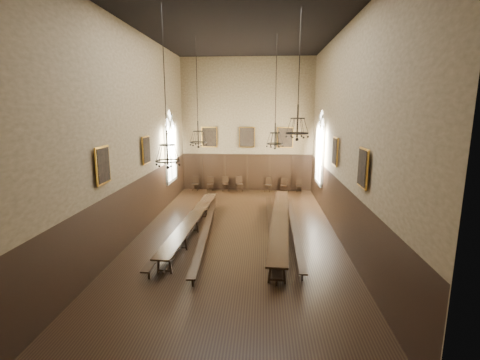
# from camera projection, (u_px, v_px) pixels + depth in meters

# --- Properties ---
(floor) EXTENTS (9.00, 18.00, 0.02)m
(floor) POSITION_uv_depth(u_px,v_px,m) (238.00, 235.00, 15.79)
(floor) COLOR black
(floor) RESTS_ON ground
(ceiling) EXTENTS (9.00, 18.00, 0.02)m
(ceiling) POSITION_uv_depth(u_px,v_px,m) (237.00, 23.00, 13.99)
(ceiling) COLOR black
(ceiling) RESTS_ON ground
(wall_back) EXTENTS (9.00, 0.02, 9.00)m
(wall_back) POSITION_uv_depth(u_px,v_px,m) (247.00, 125.00, 23.70)
(wall_back) COLOR #907C58
(wall_back) RESTS_ON ground
(wall_front) EXTENTS (9.00, 0.02, 9.00)m
(wall_front) POSITION_uv_depth(u_px,v_px,m) (200.00, 172.00, 6.08)
(wall_front) COLOR #907C58
(wall_front) RESTS_ON ground
(wall_left) EXTENTS (0.02, 18.00, 9.00)m
(wall_left) POSITION_uv_depth(u_px,v_px,m) (135.00, 134.00, 15.18)
(wall_left) COLOR #907C58
(wall_left) RESTS_ON ground
(wall_right) EXTENTS (0.02, 18.00, 9.00)m
(wall_right) POSITION_uv_depth(u_px,v_px,m) (344.00, 135.00, 14.60)
(wall_right) COLOR #907C58
(wall_right) RESTS_ON ground
(wainscot_panelling) EXTENTS (9.00, 18.00, 2.50)m
(wainscot_panelling) POSITION_uv_depth(u_px,v_px,m) (237.00, 208.00, 15.54)
(wainscot_panelling) COLOR black
(wainscot_panelling) RESTS_ON floor
(table_left) EXTENTS (0.99, 9.23, 0.72)m
(table_left) POSITION_uv_depth(u_px,v_px,m) (193.00, 225.00, 15.99)
(table_left) COLOR black
(table_left) RESTS_ON floor
(table_right) EXTENTS (1.39, 10.32, 0.80)m
(table_right) POSITION_uv_depth(u_px,v_px,m) (280.00, 226.00, 15.77)
(table_right) COLOR black
(table_right) RESTS_ON floor
(bench_left_outer) EXTENTS (0.68, 9.89, 0.44)m
(bench_left_outer) POSITION_uv_depth(u_px,v_px,m) (184.00, 226.00, 16.02)
(bench_left_outer) COLOR black
(bench_left_outer) RESTS_ON floor
(bench_left_inner) EXTENTS (0.93, 9.90, 0.45)m
(bench_left_inner) POSITION_uv_depth(u_px,v_px,m) (206.00, 230.00, 15.56)
(bench_left_inner) COLOR black
(bench_left_inner) RESTS_ON floor
(bench_right_inner) EXTENTS (0.44, 10.06, 0.45)m
(bench_right_inner) POSITION_uv_depth(u_px,v_px,m) (271.00, 229.00, 15.66)
(bench_right_inner) COLOR black
(bench_right_inner) RESTS_ON floor
(bench_right_outer) EXTENTS (0.51, 9.50, 0.43)m
(bench_right_outer) POSITION_uv_depth(u_px,v_px,m) (294.00, 229.00, 15.72)
(bench_right_outer) COLOR black
(bench_right_outer) RESTS_ON floor
(chair_0) EXTENTS (0.46, 0.46, 0.99)m
(chair_0) POSITION_uv_depth(u_px,v_px,m) (195.00, 186.00, 24.32)
(chair_0) COLOR black
(chair_0) RESTS_ON floor
(chair_1) EXTENTS (0.44, 0.44, 0.97)m
(chair_1) POSITION_uv_depth(u_px,v_px,m) (210.00, 186.00, 24.26)
(chair_1) COLOR black
(chair_1) RESTS_ON floor
(chair_2) EXTENTS (0.49, 0.49, 0.98)m
(chair_2) POSITION_uv_depth(u_px,v_px,m) (225.00, 187.00, 24.20)
(chair_2) COLOR black
(chair_2) RESTS_ON floor
(chair_3) EXTENTS (0.54, 0.54, 1.01)m
(chair_3) POSITION_uv_depth(u_px,v_px,m) (239.00, 187.00, 24.14)
(chair_3) COLOR black
(chair_3) RESTS_ON floor
(chair_5) EXTENTS (0.55, 0.55, 0.97)m
(chair_5) POSITION_uv_depth(u_px,v_px,m) (268.00, 187.00, 23.99)
(chair_5) COLOR black
(chair_5) RESTS_ON floor
(chair_6) EXTENTS (0.50, 0.50, 0.95)m
(chair_6) POSITION_uv_depth(u_px,v_px,m) (284.00, 188.00, 23.87)
(chair_6) COLOR black
(chair_6) RESTS_ON floor
(chair_7) EXTENTS (0.40, 0.40, 0.86)m
(chair_7) POSITION_uv_depth(u_px,v_px,m) (299.00, 188.00, 23.91)
(chair_7) COLOR black
(chair_7) RESTS_ON floor
(chandelier_back_left) EXTENTS (0.86, 0.86, 5.20)m
(chandelier_back_left) POSITION_uv_depth(u_px,v_px,m) (198.00, 135.00, 17.41)
(chandelier_back_left) COLOR black
(chandelier_back_left) RESTS_ON ceiling
(chandelier_back_right) EXTENTS (0.81, 0.81, 5.21)m
(chandelier_back_right) POSITION_uv_depth(u_px,v_px,m) (275.00, 136.00, 16.80)
(chandelier_back_right) COLOR black
(chandelier_back_right) RESTS_ON ceiling
(chandelier_front_left) EXTENTS (0.87, 0.87, 5.37)m
(chandelier_front_left) POSITION_uv_depth(u_px,v_px,m) (167.00, 151.00, 12.25)
(chandelier_front_left) COLOR black
(chandelier_front_left) RESTS_ON ceiling
(chandelier_front_right) EXTENTS (0.83, 0.83, 4.42)m
(chandelier_front_right) POSITION_uv_depth(u_px,v_px,m) (297.00, 125.00, 12.56)
(chandelier_front_right) COLOR black
(chandelier_front_right) RESTS_ON ceiling
(portrait_back_0) EXTENTS (1.10, 0.12, 1.40)m
(portrait_back_0) POSITION_uv_depth(u_px,v_px,m) (209.00, 137.00, 23.90)
(portrait_back_0) COLOR gold
(portrait_back_0) RESTS_ON wall_back
(portrait_back_1) EXTENTS (1.10, 0.12, 1.40)m
(portrait_back_1) POSITION_uv_depth(u_px,v_px,m) (247.00, 137.00, 23.73)
(portrait_back_1) COLOR gold
(portrait_back_1) RESTS_ON wall_back
(portrait_back_2) EXTENTS (1.10, 0.12, 1.40)m
(portrait_back_2) POSITION_uv_depth(u_px,v_px,m) (285.00, 138.00, 23.56)
(portrait_back_2) COLOR gold
(portrait_back_2) RESTS_ON wall_back
(portrait_left_0) EXTENTS (0.12, 1.00, 1.30)m
(portrait_left_0) POSITION_uv_depth(u_px,v_px,m) (146.00, 150.00, 16.31)
(portrait_left_0) COLOR gold
(portrait_left_0) RESTS_ON wall_left
(portrait_left_1) EXTENTS (0.12, 1.00, 1.30)m
(portrait_left_1) POSITION_uv_depth(u_px,v_px,m) (103.00, 165.00, 11.91)
(portrait_left_1) COLOR gold
(portrait_left_1) RESTS_ON wall_left
(portrait_right_0) EXTENTS (0.12, 1.00, 1.30)m
(portrait_right_0) POSITION_uv_depth(u_px,v_px,m) (335.00, 152.00, 15.74)
(portrait_right_0) COLOR gold
(portrait_right_0) RESTS_ON wall_right
(portrait_right_1) EXTENTS (0.12, 1.00, 1.30)m
(portrait_right_1) POSITION_uv_depth(u_px,v_px,m) (363.00, 168.00, 11.34)
(portrait_right_1) COLOR gold
(portrait_right_1) RESTS_ON wall_right
(window_right) EXTENTS (0.20, 2.20, 4.60)m
(window_right) POSITION_uv_depth(u_px,v_px,m) (320.00, 147.00, 20.20)
(window_right) COLOR white
(window_right) RESTS_ON wall_right
(window_left) EXTENTS (0.20, 2.20, 4.60)m
(window_left) POSITION_uv_depth(u_px,v_px,m) (170.00, 146.00, 20.78)
(window_left) COLOR white
(window_left) RESTS_ON wall_left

